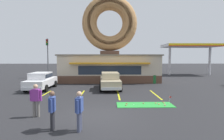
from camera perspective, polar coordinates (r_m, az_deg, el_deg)
The scene contains 25 objects.
ground_plane at distance 9.35m, azimuth -4.62°, elevation -14.54°, with size 160.00×160.00×0.00m, color #232326.
donut_shop_building at distance 22.80m, azimuth -0.77°, elevation 5.95°, with size 12.30×6.75×10.96m.
putting_mat at distance 11.39m, azimuth 10.66°, elevation -11.11°, with size 3.52×1.30×0.03m, color green.
mini_donut_near_left at distance 11.63m, azimuth 10.24°, elevation -10.62°, with size 0.13×0.13×0.04m, color #A5724C.
mini_donut_near_right at distance 11.46m, azimuth 16.88°, elevation -10.94°, with size 0.13×0.13×0.04m, color #D8667F.
mini_donut_mid_left at distance 11.97m, azimuth 16.71°, elevation -10.30°, with size 0.13×0.13×0.04m, color #E5C666.
mini_donut_mid_centre at distance 11.62m, azimuth 15.07°, elevation -10.70°, with size 0.13×0.13×0.04m, color #D17F47.
mini_donut_mid_right at distance 11.40m, azimuth 4.78°, elevation -10.86°, with size 0.13×0.13×0.04m, color brown.
mini_donut_far_left at distance 11.83m, azimuth 14.09°, elevation -10.42°, with size 0.13×0.13×0.04m, color #D17F47.
mini_donut_far_centre at distance 12.22m, azimuth 16.31°, elevation -10.00°, with size 0.13×0.13×0.04m, color brown.
mini_donut_far_right at distance 11.03m, azimuth 4.62°, elevation -11.38°, with size 0.13×0.13×0.04m, color #A5724C.
golf_ball at distance 11.17m, azimuth 7.11°, elevation -11.18°, with size 0.04×0.04×0.04m, color white.
putting_flag_pin at distance 11.60m, azimuth 18.38°, elevation -8.81°, with size 0.13×0.01×0.55m.
car_champagne at distance 16.53m, azimuth -0.67°, elevation -3.28°, with size 2.14×4.63×1.60m.
car_white at distance 17.72m, azimuth -22.12°, elevation -3.09°, with size 2.02×4.58×1.60m.
pedestrian_blue_sweater_man at distance 9.65m, azimuth -23.59°, elevation -8.62°, with size 0.60×0.25×1.66m.
pedestrian_hooded_kid at distance 7.32m, azimuth -10.62°, elevation -12.48°, with size 0.29×0.59×1.63m.
pedestrian_leather_jacket_man at distance 7.71m, azimuth -18.93°, elevation -11.82°, with size 0.30×0.59×1.63m.
trash_bin at distance 20.90m, azimuth 13.60°, elevation -2.89°, with size 0.57×0.57×0.97m.
traffic_light_pole at distance 27.68m, azimuth -20.29°, elevation 5.30°, with size 0.28×0.47×5.80m.
gas_station_canopy at distance 33.09m, azimuth 24.18°, elevation 6.94°, with size 9.00×4.46×5.30m.
parking_stripe_far_left at distance 15.09m, azimuth -21.49°, elevation -7.61°, with size 0.12×3.60×0.01m, color yellow.
parking_stripe_left at distance 14.33m, azimuth -10.07°, elevation -8.00°, with size 0.12×3.60×0.01m, color yellow.
parking_stripe_mid_left at distance 14.18m, azimuth 2.11°, elevation -8.07°, with size 0.12×3.60×0.01m, color yellow.
parking_stripe_centre at distance 14.66m, azimuth 14.01°, elevation -7.79°, with size 0.12×3.60×0.01m, color yellow.
Camera 1 is at (0.56, -8.85, 2.97)m, focal length 28.00 mm.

